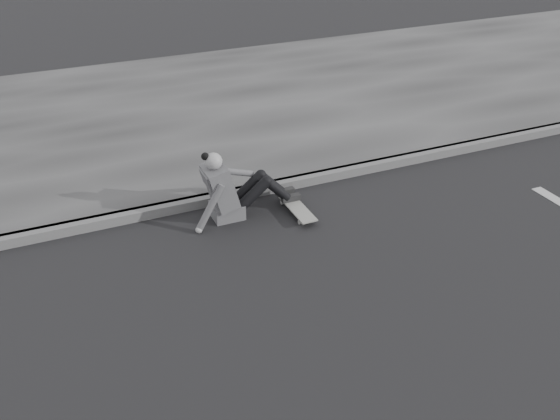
{
  "coord_description": "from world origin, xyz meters",
  "views": [
    {
      "loc": [
        -3.16,
        -3.96,
        3.84
      ],
      "look_at": [
        -0.86,
        1.3,
        0.5
      ],
      "focal_mm": 40.0,
      "sensor_mm": 36.0,
      "label": 1
    }
  ],
  "objects": [
    {
      "name": "curb",
      "position": [
        0.0,
        2.58,
        0.06
      ],
      "size": [
        24.0,
        0.16,
        0.12
      ],
      "primitive_type": "cube",
      "color": "#545454",
      "rests_on": "ground"
    },
    {
      "name": "ground",
      "position": [
        0.0,
        0.0,
        0.0
      ],
      "size": [
        80.0,
        80.0,
        0.0
      ],
      "primitive_type": "plane",
      "color": "black",
      "rests_on": "ground"
    },
    {
      "name": "sidewalk",
      "position": [
        0.0,
        5.6,
        0.06
      ],
      "size": [
        24.0,
        6.0,
        0.12
      ],
      "primitive_type": "cube",
      "color": "#363636",
      "rests_on": "ground"
    },
    {
      "name": "skateboard",
      "position": [
        -0.36,
        1.95,
        0.07
      ],
      "size": [
        0.2,
        0.78,
        0.09
      ],
      "color": "gray",
      "rests_on": "ground"
    },
    {
      "name": "seated_woman",
      "position": [
        -1.1,
        2.2,
        0.36
      ],
      "size": [
        1.38,
        0.46,
        0.88
      ],
      "color": "#4D4D50",
      "rests_on": "ground"
    }
  ]
}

